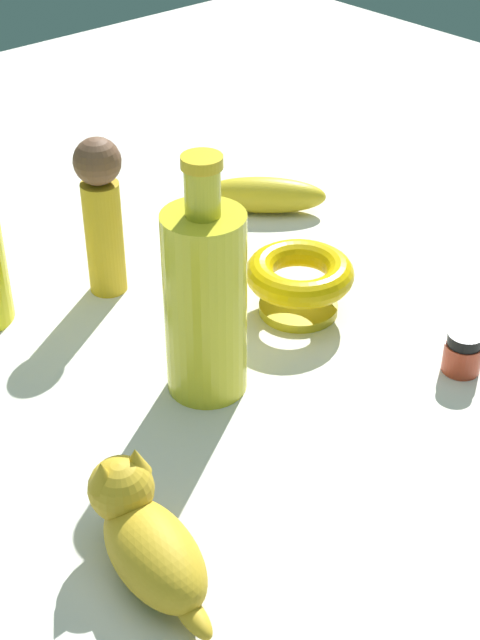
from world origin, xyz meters
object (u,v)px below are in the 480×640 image
person_figure_adult (102,211)px  bottle_tall (205,300)px  nail_polish_jar (463,352)px  bowl (299,278)px  banana (264,195)px  cat_figurine (146,536)px

person_figure_adult → bottle_tall: bottle_tall is taller
nail_polish_jar → bowl: bowl is taller
bottle_tall → banana: 0.38m
cat_figurine → person_figure_adult: bearing=59.4°
bowl → bottle_tall: bearing=-167.8°
bowl → cat_figurine: cat_figurine is taller
person_figure_adult → banana: person_figure_adult is taller
nail_polish_jar → bottle_tall: (-0.20, 0.15, 0.08)m
bowl → banana: size_ratio=0.73×
banana → nail_polish_jar: bearing=-56.6°
nail_polish_jar → banana: size_ratio=0.27×
bottle_tall → nail_polish_jar: bearing=-35.9°
cat_figurine → bottle_tall: bearing=38.8°
bowl → person_figure_adult: (-0.13, 0.17, 0.06)m
nail_polish_jar → bowl: bearing=104.7°
bottle_tall → cat_figurine: size_ratio=1.55×
bowl → cat_figurine: bearing=-152.1°
cat_figurine → nail_polish_jar: bearing=-0.6°
nail_polish_jar → person_figure_adult: person_figure_adult is taller
cat_figurine → banana: 0.60m
cat_figurine → banana: (0.47, 0.37, -0.01)m
cat_figurine → banana: size_ratio=0.98×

